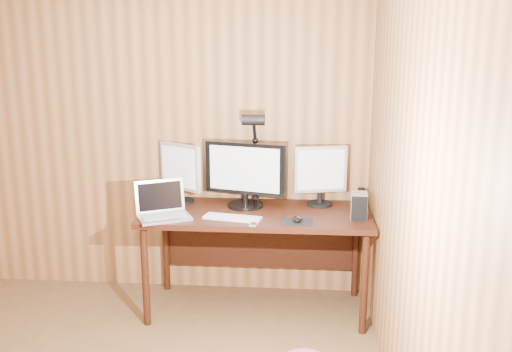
# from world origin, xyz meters

# --- Properties ---
(desk) EXTENTS (1.60, 0.70, 0.75)m
(desk) POSITION_xyz_m (0.93, 1.70, 0.63)
(desk) COLOR black
(desk) RESTS_ON floor
(monitor_center) EXTENTS (0.59, 0.26, 0.47)m
(monitor_center) POSITION_xyz_m (0.84, 1.75, 1.00)
(monitor_center) COLOR black
(monitor_center) RESTS_ON desk
(monitor_left) EXTENTS (0.34, 0.26, 0.44)m
(monitor_left) POSITION_xyz_m (0.35, 1.83, 0.99)
(monitor_left) COLOR black
(monitor_left) RESTS_ON desk
(monitor_right) EXTENTS (0.39, 0.18, 0.44)m
(monitor_right) POSITION_xyz_m (1.38, 1.83, 0.99)
(monitor_right) COLOR black
(monitor_right) RESTS_ON desk
(laptop) EXTENTS (0.42, 0.39, 0.24)m
(laptop) POSITION_xyz_m (0.30, 1.46, 0.81)
(laptop) COLOR silver
(laptop) RESTS_ON desk
(keyboard) EXTENTS (0.41, 0.19, 0.02)m
(keyboard) POSITION_xyz_m (0.78, 1.44, 0.76)
(keyboard) COLOR silver
(keyboard) RESTS_ON desk
(mousepad) EXTENTS (0.21, 0.17, 0.00)m
(mousepad) POSITION_xyz_m (1.22, 1.41, 0.75)
(mousepad) COLOR black
(mousepad) RESTS_ON desk
(mouse) EXTENTS (0.08, 0.11, 0.04)m
(mouse) POSITION_xyz_m (1.22, 1.41, 0.77)
(mouse) COLOR black
(mouse) RESTS_ON mousepad
(hard_drive) EXTENTS (0.12, 0.17, 0.17)m
(hard_drive) POSITION_xyz_m (1.63, 1.53, 0.84)
(hard_drive) COLOR silver
(hard_drive) RESTS_ON desk
(phone) EXTENTS (0.05, 0.09, 0.01)m
(phone) POSITION_xyz_m (0.93, 1.33, 0.76)
(phone) COLOR silver
(phone) RESTS_ON desk
(speaker) EXTENTS (0.05, 0.05, 0.13)m
(speaker) POSITION_xyz_m (1.68, 1.87, 0.81)
(speaker) COLOR black
(speaker) RESTS_ON desk
(desk_lamp) EXTENTS (0.16, 0.23, 0.71)m
(desk_lamp) POSITION_xyz_m (0.90, 1.85, 1.19)
(desk_lamp) COLOR black
(desk_lamp) RESTS_ON desk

